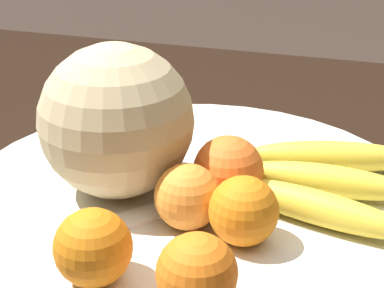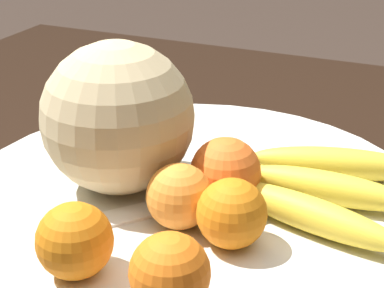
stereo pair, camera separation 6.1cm
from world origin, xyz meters
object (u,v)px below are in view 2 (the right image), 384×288
orange_mid_center (225,172)px  orange_back_left (232,214)px  melon (120,116)px  orange_front_left (75,241)px  fruit_bowl (192,197)px  orange_front_right (179,196)px  produce_tag (135,213)px  banana_bunch (323,186)px  orange_back_right (170,273)px

orange_mid_center → orange_back_left: bearing=-64.6°
melon → orange_front_left: (0.04, -0.15, -0.04)m
fruit_bowl → melon: size_ratio=3.16×
orange_front_right → orange_mid_center: 0.06m
orange_front_right → produce_tag: (-0.04, 0.00, -0.03)m
melon → orange_back_left: melon is taller
banana_bunch → orange_back_left: 0.12m
orange_mid_center → orange_back_right: size_ratio=1.11×
orange_back_left → orange_back_right: same height
produce_tag → melon: bearing=80.3°
fruit_bowl → produce_tag: bearing=-114.5°
orange_front_right → orange_mid_center: size_ratio=0.89×
orange_front_right → produce_tag: size_ratio=0.84×
melon → orange_front_left: 0.16m
fruit_bowl → orange_back_left: bearing=-47.1°
produce_tag → orange_front_left: bearing=-138.6°
melon → orange_front_left: bearing=-74.7°
orange_mid_center → orange_back_left: orange_mid_center is taller
orange_front_left → orange_mid_center: orange_mid_center is taller
fruit_bowl → melon: bearing=-166.9°
orange_mid_center → orange_back_left: 0.07m
fruit_bowl → orange_mid_center: 0.06m
orange_front_right → produce_tag: orange_front_right is taller
orange_mid_center → produce_tag: orange_mid_center is taller
melon → orange_back_right: (0.12, -0.15, -0.04)m
banana_bunch → produce_tag: size_ratio=2.62×
fruit_bowl → orange_mid_center: size_ratio=7.01×
banana_bunch → orange_mid_center: (-0.08, -0.04, 0.02)m
orange_front_left → fruit_bowl: bearing=80.0°
orange_mid_center → fruit_bowl: bearing=163.0°
fruit_bowl → produce_tag: (-0.03, -0.06, 0.01)m
banana_bunch → orange_front_left: size_ratio=3.03×
orange_mid_center → produce_tag: bearing=-142.8°
banana_bunch → orange_back_right: (-0.07, -0.20, 0.01)m
orange_front_right → produce_tag: bearing=179.8°
banana_bunch → orange_mid_center: 0.09m
orange_front_right → orange_back_left: 0.05m
orange_mid_center → orange_back_left: size_ratio=1.11×
orange_front_left → produce_tag: bearing=90.3°
fruit_bowl → orange_front_right: orange_front_right is taller
fruit_bowl → orange_mid_center: bearing=-17.0°
banana_bunch → orange_front_left: bearing=-128.4°
orange_back_left → orange_front_left: bearing=-137.8°
melon → orange_front_right: bearing=-29.7°
melon → orange_back_right: bearing=-50.7°
banana_bunch → orange_front_left: orange_front_left is taller
orange_mid_center → banana_bunch: bearing=26.3°
melon → produce_tag: melon is taller
melon → orange_back_right: size_ratio=2.46×
melon → orange_front_right: size_ratio=2.50×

